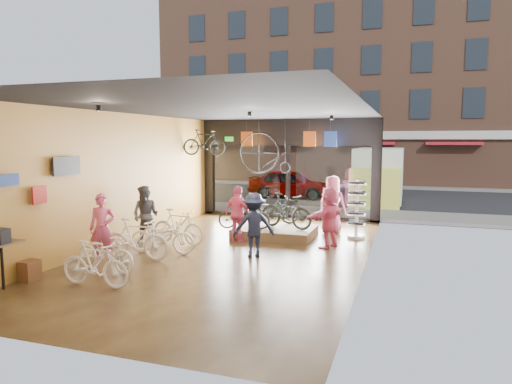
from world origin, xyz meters
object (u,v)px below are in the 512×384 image
at_px(floor_bike_3, 136,239).
at_px(display_bike_left, 244,215).
at_px(floor_bike_2, 105,252).
at_px(customer_3, 254,225).
at_px(street_car, 290,184).
at_px(customer_0, 102,228).
at_px(display_bike_mid, 286,211).
at_px(sunglasses_rack, 357,210).
at_px(display_platform, 275,232).
at_px(floor_bike_1, 95,264).
at_px(customer_4, 332,204).
at_px(display_bike_right, 272,210).
at_px(hung_bike, 204,142).
at_px(penny_farthing, 267,154).
at_px(floor_bike_4, 162,236).
at_px(customer_1, 146,215).
at_px(customer_5, 329,217).
at_px(box_truck, 378,176).
at_px(floor_bike_5, 178,227).
at_px(customer_2, 238,214).

bearing_deg(floor_bike_3, display_bike_left, -33.82).
distance_m(floor_bike_2, customer_3, 3.67).
bearing_deg(street_car, customer_0, 174.88).
xyz_separation_m(display_bike_mid, sunglasses_rack, (2.07, 0.62, 0.05)).
bearing_deg(customer_3, display_platform, -113.95).
distance_m(floor_bike_1, floor_bike_3, 2.16).
bearing_deg(customer_4, display_bike_right, 35.38).
bearing_deg(display_bike_left, hung_bike, 34.49).
xyz_separation_m(floor_bike_1, display_bike_right, (1.94, 6.37, 0.27)).
relative_size(floor_bike_2, penny_farthing, 0.91).
xyz_separation_m(floor_bike_4, customer_0, (-0.93, -1.25, 0.39)).
height_order(display_bike_mid, customer_1, customer_1).
bearing_deg(display_bike_left, street_car, -4.62).
distance_m(customer_1, sunglasses_rack, 6.32).
distance_m(display_bike_right, customer_3, 3.08).
bearing_deg(floor_bike_2, display_bike_left, -14.67).
distance_m(customer_1, hung_bike, 4.56).
distance_m(floor_bike_2, display_platform, 5.54).
xyz_separation_m(customer_0, penny_farthing, (2.23, 6.52, 1.64)).
bearing_deg(street_car, customer_5, -160.24).
relative_size(street_car, customer_1, 2.52).
xyz_separation_m(box_truck, floor_bike_1, (-4.75, -14.50, -0.82)).
bearing_deg(floor_bike_5, penny_farthing, -11.94).
bearing_deg(customer_0, display_platform, 31.24).
xyz_separation_m(display_bike_mid, customer_0, (-3.56, -4.20, 0.01)).
relative_size(floor_bike_1, floor_bike_4, 0.89).
xyz_separation_m(floor_bike_2, display_bike_right, (2.44, 5.36, 0.30)).
bearing_deg(customer_0, display_bike_mid, 28.17).
relative_size(box_truck, customer_5, 3.85).
bearing_deg(display_bike_left, floor_bike_2, 145.96).
xyz_separation_m(floor_bike_1, customer_4, (3.75, 7.18, 0.45)).
distance_m(display_platform, customer_3, 2.62).
height_order(floor_bike_1, display_platform, floor_bike_1).
xyz_separation_m(penny_farthing, hung_bike, (-2.28, -0.44, 0.43)).
bearing_deg(display_bike_mid, display_bike_left, 130.71).
bearing_deg(display_platform, customer_4, 40.49).
xyz_separation_m(customer_3, sunglasses_rack, (2.28, 3.13, 0.06)).
bearing_deg(customer_2, floor_bike_4, 77.39).
relative_size(display_bike_mid, customer_2, 1.08).
bearing_deg(floor_bike_2, display_bike_right, -16.04).
relative_size(floor_bike_1, customer_4, 0.86).
distance_m(box_truck, floor_bike_5, 11.66).
height_order(floor_bike_2, hung_bike, hung_bike).
distance_m(floor_bike_1, display_bike_mid, 6.37).
relative_size(customer_1, hung_bike, 1.09).
bearing_deg(floor_bike_1, customer_2, -15.33).
distance_m(display_bike_mid, customer_4, 1.82).
bearing_deg(display_bike_right, customer_1, 109.44).
relative_size(street_car, customer_5, 2.52).
xyz_separation_m(floor_bike_1, customer_2, (1.33, 4.86, 0.36)).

